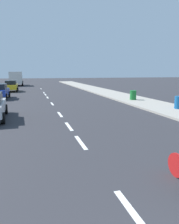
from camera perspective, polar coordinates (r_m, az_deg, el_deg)
ground_plane at (r=20.44m, az=-9.94°, el=2.44°), size 160.00×160.00×0.00m
sidewalk_strip at (r=24.44m, az=8.75°, el=3.92°), size 3.60×80.00×0.14m
lane_stripe_1 at (r=4.86m, az=11.55°, el=-24.68°), size 0.16×1.80×0.01m
lane_stripe_2 at (r=8.86m, az=-2.32°, el=-7.88°), size 0.16×1.80×0.01m
lane_stripe_3 at (r=11.41m, az=-5.40°, el=-3.73°), size 0.16×1.80×0.01m
lane_stripe_4 at (r=14.63m, az=-7.68°, el=-0.63°), size 0.16×1.80×0.01m
lane_stripe_5 at (r=19.60m, az=-9.70°, el=2.12°), size 0.16×1.80×0.01m
lane_stripe_6 at (r=24.59m, az=-10.89°, el=3.74°), size 0.16×1.80×0.01m
lane_stripe_7 at (r=27.64m, az=-11.41°, el=4.44°), size 0.16×1.80×0.01m
lane_stripe_8 at (r=30.32m, az=-11.78°, el=4.94°), size 0.16×1.80×0.01m
lane_stripe_9 at (r=37.49m, az=-12.51°, el=5.92°), size 0.16×1.80×0.01m
parked_car_yellow at (r=33.25m, az=-19.74°, el=6.45°), size 1.80×3.86×1.57m
delivery_truck at (r=47.36m, az=-18.60°, el=8.34°), size 2.75×6.28×2.80m
trash_bin_near at (r=17.18m, az=22.23°, el=2.32°), size 0.60×0.60×0.91m
trash_bin_far at (r=21.48m, az=11.28°, el=4.35°), size 0.60×0.60×0.89m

